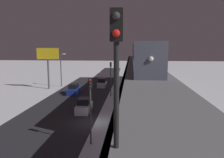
# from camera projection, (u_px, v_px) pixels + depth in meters

# --- Properties ---
(ground_plane) EXTENTS (240.00, 240.00, 0.00)m
(ground_plane) POSITION_uv_depth(u_px,v_px,m) (94.00, 122.00, 28.92)
(ground_plane) COLOR white
(avenue_asphalt) EXTENTS (11.00, 82.65, 0.01)m
(avenue_asphalt) POSITION_uv_depth(u_px,v_px,m) (52.00, 121.00, 29.37)
(avenue_asphalt) COLOR #28282D
(avenue_asphalt) RESTS_ON ground_plane
(elevated_railway) EXTENTS (5.00, 82.65, 6.38)m
(elevated_railway) POSITION_uv_depth(u_px,v_px,m) (145.00, 78.00, 27.64)
(elevated_railway) COLOR slate
(elevated_railway) RESTS_ON ground_plane
(subway_train) EXTENTS (2.94, 74.07, 3.40)m
(subway_train) POSITION_uv_depth(u_px,v_px,m) (139.00, 51.00, 56.54)
(subway_train) COLOR #4C5160
(subway_train) RESTS_ON elevated_railway
(rail_signal) EXTENTS (0.36, 0.41, 4.00)m
(rail_signal) POSITION_uv_depth(u_px,v_px,m) (116.00, 55.00, 6.55)
(rail_signal) COLOR black
(rail_signal) RESTS_ON elevated_railway
(sedan_white) EXTENTS (1.91, 4.08, 1.97)m
(sedan_white) POSITION_uv_depth(u_px,v_px,m) (102.00, 84.00, 53.84)
(sedan_white) COLOR silver
(sedan_white) RESTS_ON ground_plane
(sedan_white_2) EXTENTS (1.80, 4.42, 1.97)m
(sedan_white_2) POSITION_uv_depth(u_px,v_px,m) (84.00, 106.00, 33.56)
(sedan_white_2) COLOR silver
(sedan_white_2) RESTS_ON ground_plane
(sedan_blue) EXTENTS (1.80, 4.67, 1.97)m
(sedan_blue) POSITION_uv_depth(u_px,v_px,m) (74.00, 90.00, 46.12)
(sedan_blue) COLOR navy
(sedan_blue) RESTS_ON ground_plane
(traffic_light_near) EXTENTS (0.32, 0.44, 6.40)m
(traffic_light_near) POSITION_uv_depth(u_px,v_px,m) (90.00, 102.00, 21.93)
(traffic_light_near) COLOR #2D2D2D
(traffic_light_near) RESTS_ON ground_plane
(traffic_light_mid) EXTENTS (0.32, 0.44, 6.40)m
(traffic_light_mid) POSITION_uv_depth(u_px,v_px,m) (111.00, 74.00, 43.23)
(traffic_light_mid) COLOR #2D2D2D
(traffic_light_mid) RESTS_ON ground_plane
(traffic_light_far) EXTENTS (0.32, 0.44, 6.40)m
(traffic_light_far) POSITION_uv_depth(u_px,v_px,m) (118.00, 65.00, 64.53)
(traffic_light_far) COLOR #2D2D2D
(traffic_light_far) RESTS_ON ground_plane
(commercial_billboard) EXTENTS (4.80, 0.36, 8.90)m
(commercial_billboard) POSITION_uv_depth(u_px,v_px,m) (48.00, 58.00, 50.64)
(commercial_billboard) COLOR #4C4C51
(commercial_billboard) RESTS_ON ground_plane
(street_lamp_far) EXTENTS (1.35, 0.44, 7.65)m
(street_lamp_far) POSITION_uv_depth(u_px,v_px,m) (62.00, 66.00, 53.86)
(street_lamp_far) COLOR #38383D
(street_lamp_far) RESTS_ON ground_plane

